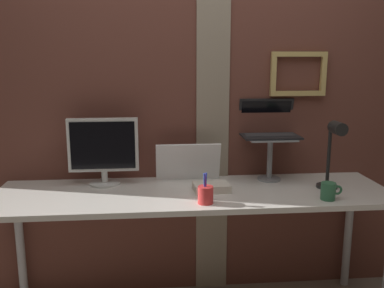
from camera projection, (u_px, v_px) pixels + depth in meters
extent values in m
cube|color=brown|center=(195.00, 91.00, 2.58)|extent=(3.30, 0.12, 2.59)
cube|color=gray|center=(213.00, 92.00, 2.52)|extent=(0.20, 0.01, 2.59)
cube|color=tan|center=(299.00, 54.00, 2.51)|extent=(0.34, 0.03, 0.03)
cube|color=tan|center=(297.00, 93.00, 2.56)|extent=(0.34, 0.03, 0.03)
cube|color=tan|center=(273.00, 74.00, 2.52)|extent=(0.03, 0.03, 0.21)
cube|color=tan|center=(323.00, 74.00, 2.55)|extent=(0.03, 0.03, 0.21)
cube|color=silver|center=(194.00, 194.00, 2.33)|extent=(2.21, 0.60, 0.03)
cylinder|color=#B2B2B7|center=(20.00, 246.00, 2.55)|extent=(0.05, 0.05, 0.74)
cylinder|color=#B2B2B7|center=(348.00, 233.00, 2.73)|extent=(0.05, 0.05, 0.74)
cylinder|color=silver|center=(105.00, 183.00, 2.46)|extent=(0.18, 0.18, 0.01)
cylinder|color=silver|center=(105.00, 177.00, 2.45)|extent=(0.04, 0.04, 0.07)
cube|color=silver|center=(103.00, 145.00, 2.41)|extent=(0.40, 0.04, 0.31)
cube|color=black|center=(103.00, 146.00, 2.39)|extent=(0.37, 0.00, 0.28)
cylinder|color=gray|center=(269.00, 179.00, 2.54)|extent=(0.14, 0.14, 0.01)
cylinder|color=gray|center=(270.00, 159.00, 2.52)|extent=(0.03, 0.03, 0.24)
cube|color=gray|center=(270.00, 138.00, 2.49)|extent=(0.28, 0.22, 0.01)
cube|color=black|center=(271.00, 136.00, 2.49)|extent=(0.34, 0.20, 0.01)
cube|color=#2D2D30|center=(270.00, 135.00, 2.50)|extent=(0.30, 0.11, 0.00)
cube|color=black|center=(265.00, 115.00, 2.60)|extent=(0.34, 0.06, 0.21)
cube|color=black|center=(266.00, 115.00, 2.59)|extent=(0.31, 0.05, 0.18)
cube|color=white|center=(188.00, 162.00, 2.51)|extent=(0.39, 0.08, 0.23)
cylinder|color=black|center=(327.00, 186.00, 2.39)|extent=(0.12, 0.12, 0.02)
cylinder|color=black|center=(329.00, 154.00, 2.35)|extent=(0.02, 0.02, 0.37)
cylinder|color=black|center=(338.00, 128.00, 2.23)|extent=(0.07, 0.11, 0.07)
cylinder|color=red|center=(205.00, 195.00, 2.12)|extent=(0.08, 0.08, 0.09)
cylinder|color=purple|center=(205.00, 187.00, 2.11)|extent=(0.02, 0.02, 0.15)
cylinder|color=blue|center=(206.00, 187.00, 2.11)|extent=(0.02, 0.02, 0.15)
cylinder|color=blue|center=(204.00, 187.00, 2.11)|extent=(0.02, 0.03, 0.15)
cylinder|color=#33724C|center=(328.00, 191.00, 2.18)|extent=(0.08, 0.08, 0.09)
torus|color=#33724C|center=(337.00, 190.00, 2.18)|extent=(0.05, 0.01, 0.05)
cube|color=silver|center=(212.00, 187.00, 2.33)|extent=(0.21, 0.15, 0.04)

